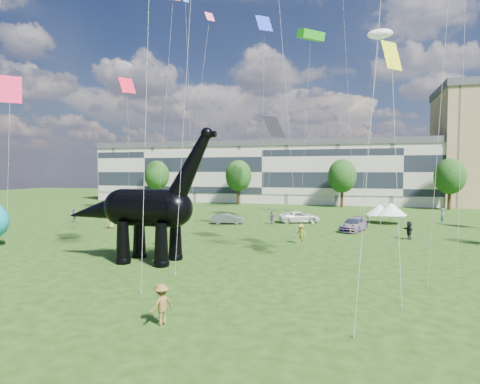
# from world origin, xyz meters

# --- Properties ---
(ground) EXTENTS (220.00, 220.00, 0.00)m
(ground) POSITION_xyz_m (0.00, 0.00, 0.00)
(ground) COLOR #16330C
(ground) RESTS_ON ground
(terrace_row) EXTENTS (78.00, 11.00, 12.00)m
(terrace_row) POSITION_xyz_m (-8.00, 62.00, 6.00)
(terrace_row) COLOR beige
(terrace_row) RESTS_ON ground
(tree_far_left) EXTENTS (5.20, 5.20, 9.44)m
(tree_far_left) POSITION_xyz_m (-30.00, 53.00, 6.29)
(tree_far_left) COLOR #382314
(tree_far_left) RESTS_ON ground
(tree_mid_left) EXTENTS (5.20, 5.20, 9.44)m
(tree_mid_left) POSITION_xyz_m (-12.00, 53.00, 6.29)
(tree_mid_left) COLOR #382314
(tree_mid_left) RESTS_ON ground
(tree_mid_right) EXTENTS (5.20, 5.20, 9.44)m
(tree_mid_right) POSITION_xyz_m (8.00, 53.00, 6.29)
(tree_mid_right) COLOR #382314
(tree_mid_right) RESTS_ON ground
(tree_far_right) EXTENTS (5.20, 5.20, 9.44)m
(tree_far_right) POSITION_xyz_m (26.00, 53.00, 6.29)
(tree_far_right) COLOR #382314
(tree_far_right) RESTS_ON ground
(dinosaur_sculpture) EXTENTS (12.33, 3.40, 10.14)m
(dinosaur_sculpture) POSITION_xyz_m (-4.68, 3.00, 3.83)
(dinosaur_sculpture) COLOR black
(dinosaur_sculpture) RESTS_ON ground
(car_silver) EXTENTS (2.45, 5.06, 1.67)m
(car_silver) POSITION_xyz_m (-17.83, 26.54, 0.83)
(car_silver) COLOR silver
(car_silver) RESTS_ON ground
(car_grey) EXTENTS (4.28, 2.32, 1.34)m
(car_grey) POSITION_xyz_m (-5.10, 24.80, 0.67)
(car_grey) COLOR slate
(car_grey) RESTS_ON ground
(car_white) EXTENTS (5.80, 4.08, 1.47)m
(car_white) POSITION_xyz_m (3.45, 28.53, 0.73)
(car_white) COLOR white
(car_white) RESTS_ON ground
(car_dark) EXTENTS (3.47, 5.45, 1.47)m
(car_dark) POSITION_xyz_m (10.30, 22.83, 0.74)
(car_dark) COLOR #595960
(car_dark) RESTS_ON ground
(gazebo_near) EXTENTS (3.46, 3.46, 2.41)m
(gazebo_near) POSITION_xyz_m (13.46, 31.22, 1.69)
(gazebo_near) COLOR white
(gazebo_near) RESTS_ON ground
(gazebo_far) EXTENTS (4.06, 4.06, 2.67)m
(gazebo_far) POSITION_xyz_m (14.82, 30.69, 1.87)
(gazebo_far) COLOR white
(gazebo_far) RESTS_ON ground
(gazebo_left) EXTENTS (4.16, 4.16, 2.66)m
(gazebo_left) POSITION_xyz_m (-15.84, 29.92, 1.87)
(gazebo_left) COLOR white
(gazebo_left) RESTS_ON ground
(visitors) EXTENTS (47.34, 41.69, 1.88)m
(visitors) POSITION_xyz_m (-0.93, 14.15, 0.90)
(visitors) COLOR #2D7072
(visitors) RESTS_ON ground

